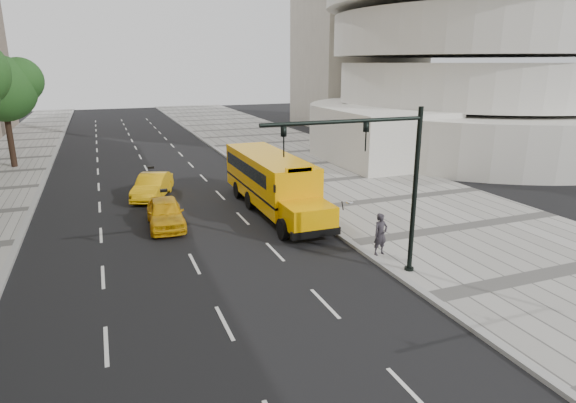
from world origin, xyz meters
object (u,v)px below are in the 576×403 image
object	(u,v)px
tree_c	(4,88)
traffic_signal	(383,174)
taxi_near	(165,213)
pedestrian	(381,234)
taxi_far	(152,186)
school_bus	(271,178)

from	to	relation	value
tree_c	traffic_signal	size ratio (longest dim) A/B	1.32
taxi_near	tree_c	bearing A→B (deg)	118.76
tree_c	pedestrian	size ratio (longest dim) A/B	4.74
taxi_far	pedestrian	bearing A→B (deg)	-38.30
taxi_far	traffic_signal	size ratio (longest dim) A/B	0.69
taxi_near	traffic_signal	xyz separation A→B (m)	(6.62, -9.12, 3.37)
taxi_near	pedestrian	world-z (taller)	pedestrian
tree_c	pedestrian	world-z (taller)	tree_c
school_bus	taxi_near	distance (m)	6.11
tree_c	school_bus	world-z (taller)	tree_c
tree_c	pedestrian	bearing A→B (deg)	-56.94
taxi_far	pedestrian	size ratio (longest dim) A/B	2.49
school_bus	traffic_signal	size ratio (longest dim) A/B	1.81
school_bus	taxi_far	bearing A→B (deg)	141.87
tree_c	taxi_near	bearing A→B (deg)	-64.05
taxi_near	traffic_signal	world-z (taller)	traffic_signal
taxi_near	pedestrian	size ratio (longest dim) A/B	2.38
tree_c	taxi_near	size ratio (longest dim) A/B	1.99
pedestrian	taxi_far	bearing A→B (deg)	114.43
tree_c	taxi_far	distance (m)	16.47
tree_c	taxi_near	xyz separation A→B (m)	(8.98, -18.46, -5.36)
tree_c	taxi_near	distance (m)	21.21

